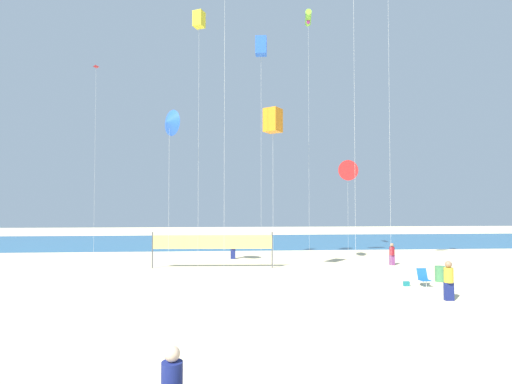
{
  "coord_description": "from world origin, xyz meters",
  "views": [
    {
      "loc": [
        -1.9,
        -17.94,
        4.15
      ],
      "look_at": [
        0.03,
        7.49,
        5.02
      ],
      "focal_mm": 28.14,
      "sensor_mm": 36.0,
      "label": 1
    }
  ],
  "objects_px": {
    "beachgoer_mustard_shirt": "(449,279)",
    "volleyball_net": "(212,243)",
    "beachgoer_maroon_shirt": "(392,253)",
    "kite_blue_box": "(261,46)",
    "trash_barrel": "(440,274)",
    "kite_lime_tube": "(308,19)",
    "folding_beach_chair": "(423,277)",
    "kite_red_delta": "(348,170)",
    "kite_yellow_box": "(199,20)",
    "beach_handbag": "(406,284)",
    "beachgoer_coral_shirt": "(233,247)",
    "kite_red_diamond": "(96,79)",
    "kite_blue_delta": "(169,122)",
    "kite_orange_box": "(273,121)"
  },
  "relations": [
    {
      "from": "trash_barrel",
      "to": "volleyball_net",
      "type": "height_order",
      "value": "volleyball_net"
    },
    {
      "from": "kite_orange_box",
      "to": "kite_blue_delta",
      "type": "distance_m",
      "value": 6.81
    },
    {
      "from": "folding_beach_chair",
      "to": "beachgoer_maroon_shirt",
      "type": "bearing_deg",
      "value": 43.89
    },
    {
      "from": "beachgoer_coral_shirt",
      "to": "beachgoer_mustard_shirt",
      "type": "height_order",
      "value": "beachgoer_coral_shirt"
    },
    {
      "from": "volleyball_net",
      "to": "beach_handbag",
      "type": "bearing_deg",
      "value": -33.58
    },
    {
      "from": "kite_yellow_box",
      "to": "kite_blue_delta",
      "type": "bearing_deg",
      "value": -154.67
    },
    {
      "from": "volleyball_net",
      "to": "kite_red_delta",
      "type": "xyz_separation_m",
      "value": [
        11.51,
        7.36,
        5.59
      ]
    },
    {
      "from": "beachgoer_mustard_shirt",
      "to": "beach_handbag",
      "type": "relative_size",
      "value": 5.65
    },
    {
      "from": "kite_blue_box",
      "to": "kite_yellow_box",
      "type": "height_order",
      "value": "kite_yellow_box"
    },
    {
      "from": "kite_blue_delta",
      "to": "kite_red_diamond",
      "type": "height_order",
      "value": "kite_red_diamond"
    },
    {
      "from": "beachgoer_maroon_shirt",
      "to": "kite_blue_box",
      "type": "xyz_separation_m",
      "value": [
        -9.11,
        0.75,
        14.66
      ]
    },
    {
      "from": "kite_lime_tube",
      "to": "kite_yellow_box",
      "type": "bearing_deg",
      "value": -146.59
    },
    {
      "from": "beachgoer_mustard_shirt",
      "to": "volleyball_net",
      "type": "height_order",
      "value": "volleyball_net"
    },
    {
      "from": "beachgoer_maroon_shirt",
      "to": "kite_lime_tube",
      "type": "relative_size",
      "value": 0.08
    },
    {
      "from": "beachgoer_coral_shirt",
      "to": "beach_handbag",
      "type": "relative_size",
      "value": 5.71
    },
    {
      "from": "volleyball_net",
      "to": "kite_blue_box",
      "type": "xyz_separation_m",
      "value": [
        3.35,
        1.13,
        13.85
      ]
    },
    {
      "from": "kite_blue_delta",
      "to": "kite_lime_tube",
      "type": "bearing_deg",
      "value": 32.11
    },
    {
      "from": "beach_handbag",
      "to": "beachgoer_mustard_shirt",
      "type": "bearing_deg",
      "value": -81.84
    },
    {
      "from": "kite_blue_box",
      "to": "kite_blue_delta",
      "type": "bearing_deg",
      "value": -161.83
    },
    {
      "from": "beachgoer_mustard_shirt",
      "to": "beach_handbag",
      "type": "distance_m",
      "value": 3.3
    },
    {
      "from": "trash_barrel",
      "to": "kite_yellow_box",
      "type": "relative_size",
      "value": 0.05
    },
    {
      "from": "kite_lime_tube",
      "to": "folding_beach_chair",
      "type": "bearing_deg",
      "value": -75.03
    },
    {
      "from": "beachgoer_coral_shirt",
      "to": "kite_blue_box",
      "type": "xyz_separation_m",
      "value": [
        1.91,
        -3.39,
        14.55
      ]
    },
    {
      "from": "beach_handbag",
      "to": "kite_red_diamond",
      "type": "xyz_separation_m",
      "value": [
        -21.05,
        16.72,
        15.45
      ]
    },
    {
      "from": "folding_beach_chair",
      "to": "kite_yellow_box",
      "type": "height_order",
      "value": "kite_yellow_box"
    },
    {
      "from": "beachgoer_maroon_shirt",
      "to": "kite_blue_delta",
      "type": "distance_m",
      "value": 17.58
    },
    {
      "from": "folding_beach_chair",
      "to": "kite_lime_tube",
      "type": "distance_m",
      "value": 23.27
    },
    {
      "from": "beachgoer_maroon_shirt",
      "to": "beach_handbag",
      "type": "relative_size",
      "value": 5.04
    },
    {
      "from": "trash_barrel",
      "to": "kite_lime_tube",
      "type": "relative_size",
      "value": 0.04
    },
    {
      "from": "kite_blue_box",
      "to": "kite_blue_delta",
      "type": "xyz_separation_m",
      "value": [
        -6.12,
        -2.01,
        -5.96
      ]
    },
    {
      "from": "kite_red_delta",
      "to": "kite_red_diamond",
      "type": "relative_size",
      "value": 0.48
    },
    {
      "from": "kite_lime_tube",
      "to": "kite_red_diamond",
      "type": "bearing_deg",
      "value": 167.15
    },
    {
      "from": "beachgoer_coral_shirt",
      "to": "kite_blue_delta",
      "type": "relative_size",
      "value": 0.17
    },
    {
      "from": "kite_red_delta",
      "to": "kite_blue_delta",
      "type": "relative_size",
      "value": 0.78
    },
    {
      "from": "kite_blue_delta",
      "to": "kite_red_diamond",
      "type": "distance_m",
      "value": 14.83
    },
    {
      "from": "beach_handbag",
      "to": "kite_lime_tube",
      "type": "height_order",
      "value": "kite_lime_tube"
    },
    {
      "from": "trash_barrel",
      "to": "beachgoer_maroon_shirt",
      "type": "bearing_deg",
      "value": 91.24
    },
    {
      "from": "beachgoer_coral_shirt",
      "to": "kite_orange_box",
      "type": "relative_size",
      "value": 0.17
    },
    {
      "from": "volleyball_net",
      "to": "kite_yellow_box",
      "type": "bearing_deg",
      "value": -178.84
    },
    {
      "from": "kite_red_diamond",
      "to": "kite_blue_delta",
      "type": "bearing_deg",
      "value": -53.22
    },
    {
      "from": "beachgoer_coral_shirt",
      "to": "volleyball_net",
      "type": "distance_m",
      "value": 4.8
    },
    {
      "from": "folding_beach_chair",
      "to": "volleyball_net",
      "type": "distance_m",
      "value": 13.03
    },
    {
      "from": "beachgoer_maroon_shirt",
      "to": "kite_yellow_box",
      "type": "height_order",
      "value": "kite_yellow_box"
    },
    {
      "from": "beachgoer_coral_shirt",
      "to": "kite_yellow_box",
      "type": "relative_size",
      "value": 0.1
    },
    {
      "from": "beachgoer_maroon_shirt",
      "to": "trash_barrel",
      "type": "xyz_separation_m",
      "value": [
        0.13,
        -6.06,
        -0.4
      ]
    },
    {
      "from": "kite_red_delta",
      "to": "kite_yellow_box",
      "type": "distance_m",
      "value": 17.31
    },
    {
      "from": "trash_barrel",
      "to": "beach_handbag",
      "type": "height_order",
      "value": "trash_barrel"
    },
    {
      "from": "kite_orange_box",
      "to": "kite_blue_box",
      "type": "relative_size",
      "value": 0.62
    },
    {
      "from": "kite_yellow_box",
      "to": "kite_red_diamond",
      "type": "xyz_separation_m",
      "value": [
        -9.91,
        9.98,
        -1.12
      ]
    },
    {
      "from": "trash_barrel",
      "to": "kite_blue_box",
      "type": "xyz_separation_m",
      "value": [
        -9.24,
        6.81,
        15.06
      ]
    }
  ]
}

